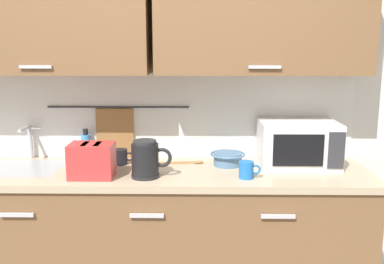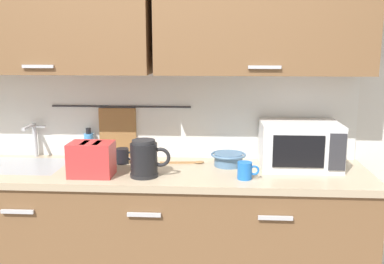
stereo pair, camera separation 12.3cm
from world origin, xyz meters
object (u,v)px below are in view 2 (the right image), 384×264
(electric_kettle, at_px, (145,159))
(dish_soap_bottle, at_px, (89,145))
(wooden_spoon, at_px, (188,162))
(toaster, at_px, (91,159))
(mug_near_sink, at_px, (123,156))
(mixing_bowl, at_px, (228,159))
(mug_by_kettle, at_px, (245,171))
(microwave, at_px, (300,145))

(electric_kettle, distance_m, dish_soap_bottle, 0.57)
(wooden_spoon, bearing_deg, toaster, -150.26)
(dish_soap_bottle, relative_size, mug_near_sink, 1.63)
(electric_kettle, xyz_separation_m, dish_soap_bottle, (-0.43, 0.38, -0.01))
(mixing_bowl, bearing_deg, toaster, -161.57)
(toaster, height_order, mug_by_kettle, toaster)
(mug_near_sink, height_order, mug_by_kettle, same)
(electric_kettle, bearing_deg, wooden_spoon, 53.04)
(microwave, bearing_deg, mixing_bowl, -179.24)
(mug_near_sink, relative_size, mixing_bowl, 0.56)
(toaster, relative_size, wooden_spoon, 0.93)
(mixing_bowl, xyz_separation_m, toaster, (-0.76, -0.25, 0.05))
(electric_kettle, bearing_deg, mixing_bowl, 28.05)
(toaster, height_order, wooden_spoon, toaster)
(electric_kettle, relative_size, toaster, 0.89)
(mug_near_sink, xyz_separation_m, wooden_spoon, (0.40, 0.03, -0.04))
(dish_soap_bottle, height_order, toaster, dish_soap_bottle)
(mug_by_kettle, bearing_deg, mixing_bowl, 108.51)
(mug_near_sink, bearing_deg, dish_soap_bottle, 153.75)
(mug_by_kettle, xyz_separation_m, wooden_spoon, (-0.34, 0.30, -0.04))
(electric_kettle, distance_m, wooden_spoon, 0.37)
(dish_soap_bottle, relative_size, mixing_bowl, 0.92)
(mixing_bowl, bearing_deg, dish_soap_bottle, 171.62)
(microwave, distance_m, electric_kettle, 0.92)
(microwave, xyz_separation_m, toaster, (-1.19, -0.26, -0.04))
(toaster, xyz_separation_m, mug_by_kettle, (0.85, -0.01, -0.05))
(electric_kettle, distance_m, mixing_bowl, 0.53)
(mug_near_sink, distance_m, mug_by_kettle, 0.79)
(mug_by_kettle, bearing_deg, toaster, 179.58)
(mixing_bowl, distance_m, toaster, 0.81)
(dish_soap_bottle, relative_size, mug_by_kettle, 1.63)
(microwave, height_order, dish_soap_bottle, microwave)
(electric_kettle, xyz_separation_m, toaster, (-0.30, -0.01, -0.01))
(dish_soap_bottle, height_order, mixing_bowl, dish_soap_bottle)
(mug_near_sink, height_order, toaster, toaster)
(mug_near_sink, bearing_deg, microwave, -0.29)
(mixing_bowl, xyz_separation_m, wooden_spoon, (-0.25, 0.04, -0.04))
(toaster, bearing_deg, electric_kettle, 1.19)
(toaster, bearing_deg, mug_near_sink, 66.50)
(dish_soap_bottle, relative_size, wooden_spoon, 0.71)
(toaster, bearing_deg, wooden_spoon, 29.74)
(dish_soap_bottle, height_order, wooden_spoon, dish_soap_bottle)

